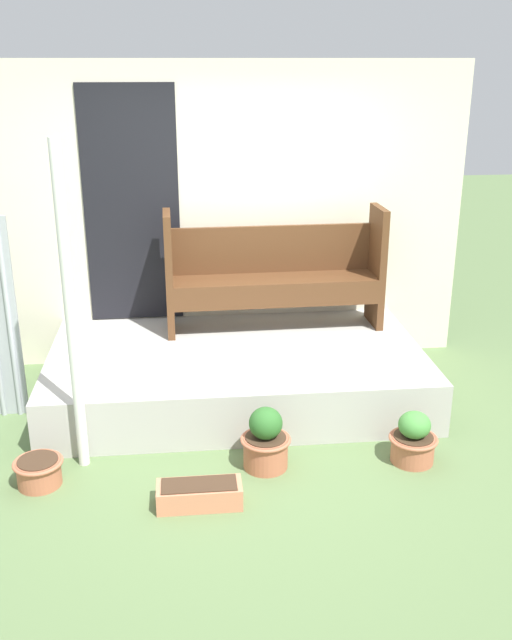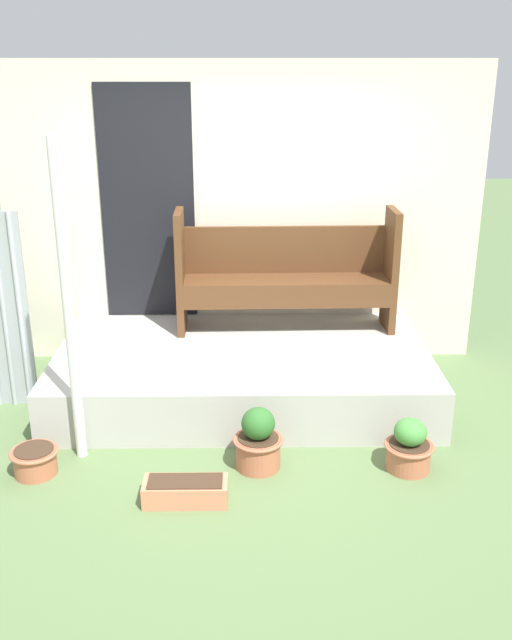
{
  "view_description": "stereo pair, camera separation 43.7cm",
  "coord_description": "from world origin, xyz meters",
  "px_view_note": "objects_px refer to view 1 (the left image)",
  "views": [
    {
      "loc": [
        -0.41,
        -4.4,
        2.59
      ],
      "look_at": [
        0.09,
        0.29,
        0.86
      ],
      "focal_mm": 40.0,
      "sensor_mm": 36.0,
      "label": 1
    },
    {
      "loc": [
        0.03,
        -4.43,
        2.59
      ],
      "look_at": [
        0.09,
        0.29,
        0.86
      ],
      "focal_mm": 40.0,
      "sensor_mm": 36.0,
      "label": 2
    }
  ],
  "objects_px": {
    "flower_pot_left": "(39,471)",
    "planter_box_rect": "(199,494)",
    "flower_pot_right": "(413,440)",
    "bench": "(274,269)",
    "flower_pot_middle": "(266,442)",
    "support_post": "(70,313)"
  },
  "relations": [
    {
      "from": "support_post",
      "to": "flower_pot_left",
      "type": "distance_m",
      "value": 1.04
    },
    {
      "from": "planter_box_rect",
      "to": "flower_pot_middle",
      "type": "bearing_deg",
      "value": 40.92
    },
    {
      "from": "flower_pot_left",
      "to": "flower_pot_middle",
      "type": "bearing_deg",
      "value": 2.4
    },
    {
      "from": "support_post",
      "to": "bench",
      "type": "bearing_deg",
      "value": 43.79
    },
    {
      "from": "support_post",
      "to": "flower_pot_middle",
      "type": "xyz_separation_m",
      "value": [
        1.22,
        -0.17,
        -0.9
      ]
    },
    {
      "from": "bench",
      "to": "planter_box_rect",
      "type": "distance_m",
      "value": 2.27
    },
    {
      "from": "flower_pot_left",
      "to": "flower_pot_right",
      "type": "distance_m",
      "value": 2.49
    },
    {
      "from": "flower_pot_left",
      "to": "planter_box_rect",
      "type": "distance_m",
      "value": 1.08
    },
    {
      "from": "flower_pot_middle",
      "to": "flower_pot_left",
      "type": "bearing_deg",
      "value": -177.6
    },
    {
      "from": "bench",
      "to": "flower_pot_middle",
      "type": "distance_m",
      "value": 1.77
    },
    {
      "from": "support_post",
      "to": "flower_pot_left",
      "type": "xyz_separation_m",
      "value": [
        -0.25,
        -0.23,
        -0.99
      ]
    },
    {
      "from": "support_post",
      "to": "flower_pot_right",
      "type": "bearing_deg",
      "value": -5.21
    },
    {
      "from": "flower_pot_middle",
      "to": "planter_box_rect",
      "type": "xyz_separation_m",
      "value": [
        -0.46,
        -0.4,
        -0.12
      ]
    },
    {
      "from": "flower_pot_left",
      "to": "planter_box_rect",
      "type": "height_order",
      "value": "flower_pot_left"
    },
    {
      "from": "flower_pot_middle",
      "to": "flower_pot_right",
      "type": "bearing_deg",
      "value": -2.02
    },
    {
      "from": "flower_pot_left",
      "to": "flower_pot_middle",
      "type": "height_order",
      "value": "flower_pot_middle"
    },
    {
      "from": "bench",
      "to": "flower_pot_right",
      "type": "bearing_deg",
      "value": -66.37
    },
    {
      "from": "flower_pot_middle",
      "to": "bench",
      "type": "bearing_deg",
      "value": 80.82
    },
    {
      "from": "flower_pot_left",
      "to": "support_post",
      "type": "bearing_deg",
      "value": 42.07
    },
    {
      "from": "planter_box_rect",
      "to": "flower_pot_right",
      "type": "bearing_deg",
      "value": 13.85
    },
    {
      "from": "flower_pot_right",
      "to": "flower_pot_middle",
      "type": "bearing_deg",
      "value": 177.98
    },
    {
      "from": "flower_pot_left",
      "to": "flower_pot_right",
      "type": "height_order",
      "value": "flower_pot_right"
    }
  ]
}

